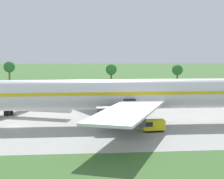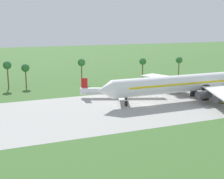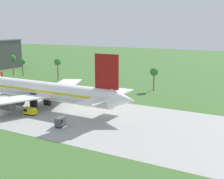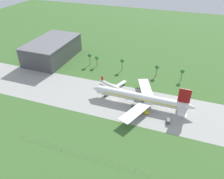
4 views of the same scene
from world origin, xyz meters
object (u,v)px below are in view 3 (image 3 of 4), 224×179
fuel_truck (30,111)px  baggage_tug (60,122)px  regional_aircraft (14,87)px  jet_airliner (37,90)px

fuel_truck → baggage_tug: bearing=-15.6°
regional_aircraft → baggage_tug: regional_aircraft is taller
baggage_tug → fuel_truck: bearing=164.4°
jet_airliner → baggage_tug: bearing=-32.4°
baggage_tug → jet_airliner: bearing=147.6°
baggage_tug → regional_aircraft: bearing=150.8°
baggage_tug → fuel_truck: 16.96m
jet_airliner → baggage_tug: size_ratio=17.87×
regional_aircraft → fuel_truck: size_ratio=6.88×
fuel_truck → regional_aircraft: bearing=144.6°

